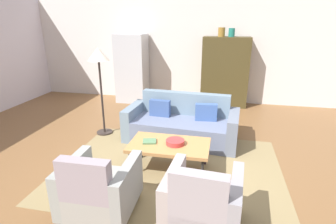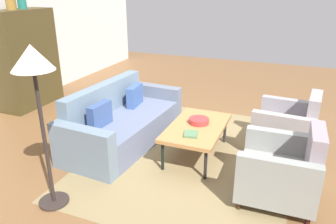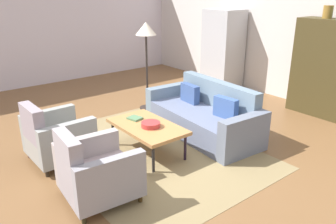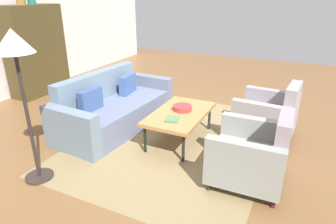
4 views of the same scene
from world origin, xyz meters
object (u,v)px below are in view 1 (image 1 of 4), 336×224
at_px(couch, 182,125).
at_px(floor_lamp, 99,62).
at_px(armchair_right, 202,204).
at_px(cabinet, 225,72).
at_px(armchair_left, 98,190).
at_px(vase_round, 232,32).
at_px(refrigerator, 132,68).
at_px(vase_tall, 222,32).
at_px(coffee_table, 169,146).
at_px(book_stack, 149,141).
at_px(fruit_bowl, 175,142).

xyz_separation_m(couch, floor_lamp, (-1.60, -0.07, 1.16)).
bearing_deg(armchair_right, cabinet, 92.69).
bearing_deg(armchair_left, couch, 74.46).
height_order(vase_round, refrigerator, vase_round).
height_order(armchair_right, refrigerator, refrigerator).
relative_size(vase_tall, vase_round, 1.08).
relative_size(coffee_table, cabinet, 0.67).
xyz_separation_m(book_stack, vase_tall, (0.91, 3.60, 1.45)).
xyz_separation_m(fruit_bowl, vase_round, (0.76, 3.59, 1.43)).
xyz_separation_m(couch, refrigerator, (-1.79, 2.30, 0.64)).
bearing_deg(cabinet, fruit_bowl, -100.44).
xyz_separation_m(armchair_right, refrigerator, (-2.38, 4.65, 0.58)).
bearing_deg(cabinet, vase_tall, -178.19).
distance_m(fruit_bowl, book_stack, 0.39).
height_order(couch, vase_round, vase_round).
bearing_deg(coffee_table, couch, 89.71).
height_order(book_stack, vase_tall, vase_tall).
xyz_separation_m(couch, armchair_left, (-0.60, -2.35, 0.06)).
bearing_deg(fruit_bowl, cabinet, 79.56).
relative_size(cabinet, refrigerator, 0.97).
relative_size(fruit_bowl, book_stack, 1.18).
bearing_deg(armchair_right, refrigerator, 121.61).
bearing_deg(armchair_right, vase_tall, 94.50).
distance_m(coffee_table, floor_lamp, 2.20).
bearing_deg(fruit_bowl, couch, 94.01).
height_order(vase_tall, vase_round, vase_tall).
bearing_deg(floor_lamp, book_stack, -41.42).
distance_m(armchair_right, book_stack, 1.47).
distance_m(fruit_bowl, floor_lamp, 2.24).
bearing_deg(fruit_bowl, vase_round, 78.01).
xyz_separation_m(cabinet, floor_lamp, (-2.34, -2.47, 0.54)).
distance_m(couch, floor_lamp, 1.97).
relative_size(book_stack, floor_lamp, 0.14).
bearing_deg(fruit_bowl, floor_lamp, 146.32).
height_order(coffee_table, floor_lamp, floor_lamp).
height_order(coffee_table, cabinet, cabinet).
bearing_deg(armchair_right, armchair_left, -175.42).
bearing_deg(book_stack, refrigerator, 112.85).
bearing_deg(armchair_left, fruit_bowl, 58.35).
bearing_deg(vase_round, vase_tall, 180.00).
distance_m(fruit_bowl, vase_round, 3.93).
bearing_deg(vase_tall, book_stack, -104.11).
bearing_deg(couch, armchair_left, 79.58).
xyz_separation_m(couch, cabinet, (0.74, 2.41, 0.61)).
relative_size(armchair_left, refrigerator, 0.48).
bearing_deg(refrigerator, book_stack, -67.15).
bearing_deg(cabinet, couch, -107.20).
xyz_separation_m(fruit_bowl, vase_tall, (0.51, 3.59, 1.43)).
bearing_deg(fruit_bowl, vase_tall, 81.88).
distance_m(coffee_table, refrigerator, 3.95).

